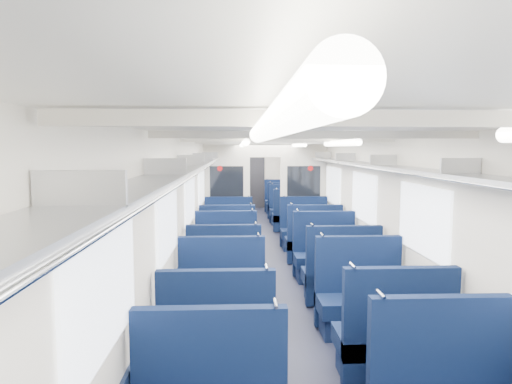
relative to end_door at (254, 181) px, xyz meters
name	(u,v)px	position (x,y,z in m)	size (l,w,h in m)	color
floor	(274,275)	(0.00, -8.94, -1.00)	(2.80, 18.00, 0.01)	black
ceiling	(275,139)	(0.00, -8.94, 1.35)	(2.80, 18.00, 0.01)	white
wall_left	(193,209)	(-1.40, -8.94, 0.18)	(0.02, 18.00, 2.35)	beige
dado_left	(194,256)	(-1.39, -8.94, -0.65)	(0.03, 17.90, 0.70)	#0F1933
wall_right	(355,208)	(1.40, -8.94, 0.18)	(0.02, 18.00, 2.35)	beige
dado_right	(353,254)	(1.39, -8.94, -0.65)	(0.03, 17.90, 0.70)	#0F1933
wall_far	(254,176)	(0.00, 0.06, 0.18)	(2.80, 0.02, 2.35)	beige
luggage_rack_left	(203,162)	(-1.21, -8.94, 0.97)	(0.36, 17.40, 0.18)	#B2B5BA
luggage_rack_right	(345,162)	(1.21, -8.94, 0.97)	(0.36, 17.40, 0.18)	#B2B5BA
windows	(277,197)	(0.00, -9.40, 0.42)	(2.78, 15.60, 0.75)	white
ceiling_fittings	(276,143)	(0.00, -9.20, 1.29)	(2.70, 16.06, 0.11)	silver
end_door	(254,181)	(0.00, 0.00, 0.00)	(0.75, 0.06, 2.00)	black
bulkhead	(265,191)	(0.00, -6.41, 0.23)	(2.80, 0.10, 2.35)	silver
seat_8	(217,348)	(-0.83, -12.60, -0.64)	(1.05, 0.58, 1.17)	#0C1B3D
seat_9	(393,344)	(0.83, -12.58, -0.64)	(1.05, 0.58, 1.17)	#0C1B3D
seat_10	(222,303)	(-0.83, -11.39, -0.64)	(1.05, 0.58, 1.17)	#0C1B3D
seat_11	(360,303)	(0.83, -11.43, -0.64)	(1.05, 0.58, 1.17)	#0C1B3D
seat_12	(224,276)	(-0.83, -10.26, -0.64)	(1.05, 0.58, 1.17)	#0C1B3D
seat_13	(341,278)	(0.83, -10.41, -0.64)	(1.05, 0.58, 1.17)	#0C1B3D
seat_14	(226,258)	(-0.83, -9.15, -0.64)	(1.05, 0.58, 1.17)	#0C1B3D
seat_15	(325,258)	(0.83, -9.26, -0.64)	(1.05, 0.58, 1.17)	#0C1B3D
seat_16	(227,244)	(-0.83, -8.06, -0.64)	(1.05, 0.58, 1.17)	#0C1B3D
seat_17	(313,244)	(0.83, -8.09, -0.64)	(1.05, 0.58, 1.17)	#0C1B3D
seat_18	(229,233)	(-0.83, -6.92, -0.64)	(1.05, 0.58, 1.17)	#0C1B3D
seat_19	(304,232)	(0.83, -6.92, -0.64)	(1.05, 0.58, 1.17)	#0C1B3D
seat_20	(230,218)	(-0.83, -4.71, -0.64)	(1.05, 0.58, 1.17)	#0C1B3D
seat_21	(292,218)	(0.83, -4.82, -0.64)	(1.05, 0.58, 1.17)	#0C1B3D
seat_22	(231,212)	(-0.83, -3.70, -0.64)	(1.05, 0.58, 1.17)	#0C1B3D
seat_23	(288,212)	(0.83, -3.65, -0.64)	(1.05, 0.58, 1.17)	#0C1B3D
seat_24	(231,207)	(-0.83, -2.50, -0.64)	(1.05, 0.58, 1.17)	#0C1B3D
seat_25	(284,207)	(0.83, -2.59, -0.64)	(1.05, 0.58, 1.17)	#0C1B3D
seat_26	(232,203)	(-0.83, -1.42, -0.64)	(1.05, 0.58, 1.17)	#0C1B3D
seat_27	(280,202)	(0.83, -1.39, -0.64)	(1.05, 0.58, 1.17)	#0C1B3D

